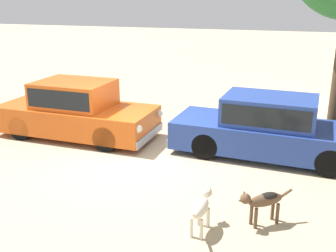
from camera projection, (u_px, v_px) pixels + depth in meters
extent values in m
plane|color=tan|center=(132.00, 161.00, 9.45)|extent=(80.00, 80.00, 0.00)
cube|color=#D15619|center=(77.00, 118.00, 11.03)|extent=(4.34, 1.85, 0.71)
cube|color=#D15619|center=(74.00, 94.00, 10.83)|extent=(2.01, 1.57, 0.69)
cube|color=black|center=(74.00, 93.00, 10.83)|extent=(1.85, 1.59, 0.48)
cube|color=#999BA0|center=(149.00, 135.00, 10.43)|extent=(0.14, 1.76, 0.20)
cube|color=#999BA0|center=(15.00, 119.00, 11.79)|extent=(0.14, 1.76, 0.20)
sphere|color=silver|center=(159.00, 113.00, 10.94)|extent=(0.20, 0.20, 0.20)
sphere|color=silver|center=(139.00, 129.00, 9.65)|extent=(0.20, 0.20, 0.20)
cube|color=red|center=(31.00, 99.00, 12.36)|extent=(0.04, 0.18, 0.18)
cylinder|color=black|center=(132.00, 121.00, 11.39)|extent=(0.66, 0.21, 0.66)
cylinder|color=black|center=(106.00, 139.00, 9.96)|extent=(0.66, 0.21, 0.66)
cylinder|color=black|center=(55.00, 112.00, 12.21)|extent=(0.66, 0.21, 0.66)
cylinder|color=black|center=(21.00, 128.00, 10.78)|extent=(0.66, 0.21, 0.66)
cube|color=navy|center=(269.00, 137.00, 9.63)|extent=(4.71, 1.91, 0.68)
cube|color=navy|center=(270.00, 110.00, 9.43)|extent=(2.20, 1.56, 0.67)
cube|color=black|center=(270.00, 110.00, 9.43)|extent=(2.03, 1.57, 0.47)
cube|color=#999BA0|center=(180.00, 134.00, 10.49)|extent=(0.19, 1.67, 0.20)
cube|color=red|center=(189.00, 113.00, 11.02)|extent=(0.05, 0.18, 0.18)
cube|color=red|center=(170.00, 128.00, 9.72)|extent=(0.05, 0.18, 0.18)
cylinder|color=black|center=(330.00, 140.00, 9.86)|extent=(0.65, 0.23, 0.64)
cylinder|color=black|center=(330.00, 163.00, 8.53)|extent=(0.65, 0.23, 0.64)
cylinder|color=black|center=(221.00, 128.00, 10.82)|extent=(0.65, 0.23, 0.64)
cylinder|color=black|center=(205.00, 146.00, 9.50)|extent=(0.65, 0.23, 0.64)
cylinder|color=beige|center=(198.00, 215.00, 6.75)|extent=(0.06, 0.06, 0.35)
cylinder|color=beige|center=(208.00, 217.00, 6.69)|extent=(0.06, 0.06, 0.35)
cylinder|color=beige|center=(191.00, 227.00, 6.41)|extent=(0.06, 0.06, 0.35)
cylinder|color=beige|center=(201.00, 229.00, 6.35)|extent=(0.06, 0.06, 0.35)
ellipsoid|color=beige|center=(200.00, 208.00, 6.47)|extent=(0.25, 0.61, 0.26)
sphere|color=beige|center=(207.00, 192.00, 6.76)|extent=(0.18, 0.18, 0.18)
cone|color=beige|center=(208.00, 191.00, 6.85)|extent=(0.11, 0.11, 0.10)
cone|color=beige|center=(204.00, 187.00, 6.75)|extent=(0.07, 0.07, 0.08)
cone|color=beige|center=(210.00, 188.00, 6.71)|extent=(0.07, 0.07, 0.08)
cylinder|color=beige|center=(193.00, 215.00, 6.12)|extent=(0.06, 0.19, 0.18)
cylinder|color=brown|center=(256.00, 218.00, 6.65)|extent=(0.06, 0.06, 0.38)
cylinder|color=brown|center=(251.00, 214.00, 6.77)|extent=(0.06, 0.06, 0.38)
cylinder|color=brown|center=(277.00, 214.00, 6.79)|extent=(0.06, 0.06, 0.38)
cylinder|color=brown|center=(273.00, 210.00, 6.91)|extent=(0.06, 0.06, 0.38)
ellipsoid|color=brown|center=(266.00, 200.00, 6.70)|extent=(0.63, 0.56, 0.22)
ellipsoid|color=black|center=(268.00, 196.00, 6.69)|extent=(0.39, 0.37, 0.12)
sphere|color=brown|center=(246.00, 199.00, 6.54)|extent=(0.18, 0.18, 0.18)
cone|color=brown|center=(241.00, 200.00, 6.51)|extent=(0.14, 0.14, 0.10)
cone|color=brown|center=(248.00, 196.00, 6.46)|extent=(0.09, 0.09, 0.08)
cone|color=brown|center=(244.00, 193.00, 6.56)|extent=(0.09, 0.09, 0.08)
cylinder|color=brown|center=(286.00, 193.00, 6.82)|extent=(0.21, 0.18, 0.14)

